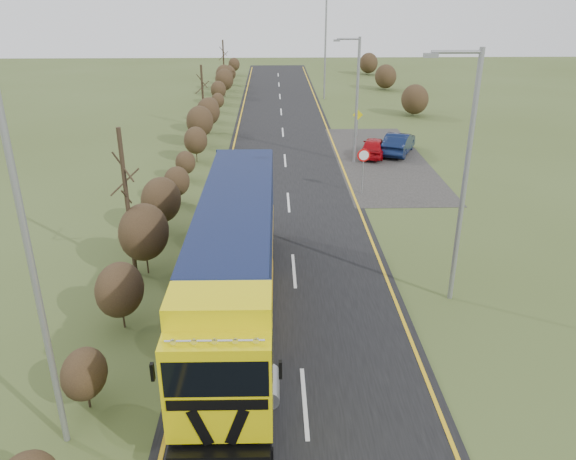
{
  "coord_description": "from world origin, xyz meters",
  "views": [
    {
      "loc": [
        -0.82,
        -16.57,
        10.8
      ],
      "look_at": [
        -0.24,
        4.09,
        1.81
      ],
      "focal_mm": 35.0,
      "sensor_mm": 36.0,
      "label": 1
    }
  ],
  "objects_px": {
    "car_red_hatchback": "(374,147)",
    "streetlight_near": "(463,171)",
    "lorry": "(236,256)",
    "speed_sign": "(363,162)",
    "car_blue_sedan": "(399,143)"
  },
  "relations": [
    {
      "from": "car_blue_sedan",
      "to": "speed_sign",
      "type": "bearing_deg",
      "value": 89.14
    },
    {
      "from": "car_red_hatchback",
      "to": "speed_sign",
      "type": "height_order",
      "value": "speed_sign"
    },
    {
      "from": "car_red_hatchback",
      "to": "car_blue_sedan",
      "type": "bearing_deg",
      "value": -144.92
    },
    {
      "from": "car_red_hatchback",
      "to": "car_blue_sedan",
      "type": "relative_size",
      "value": 0.87
    },
    {
      "from": "lorry",
      "to": "streetlight_near",
      "type": "distance_m",
      "value": 8.3
    },
    {
      "from": "lorry",
      "to": "car_red_hatchback",
      "type": "bearing_deg",
      "value": 68.41
    },
    {
      "from": "car_blue_sedan",
      "to": "lorry",
      "type": "bearing_deg",
      "value": 88.02
    },
    {
      "from": "lorry",
      "to": "speed_sign",
      "type": "xyz_separation_m",
      "value": [
        6.33,
        12.68,
        -0.52
      ]
    },
    {
      "from": "streetlight_near",
      "to": "car_blue_sedan",
      "type": "bearing_deg",
      "value": 83.42
    },
    {
      "from": "car_red_hatchback",
      "to": "speed_sign",
      "type": "xyz_separation_m",
      "value": [
        -1.93,
        -7.61,
        1.19
      ]
    },
    {
      "from": "car_red_hatchback",
      "to": "streetlight_near",
      "type": "distance_m",
      "value": 19.77
    },
    {
      "from": "lorry",
      "to": "speed_sign",
      "type": "relative_size",
      "value": 5.76
    },
    {
      "from": "streetlight_near",
      "to": "speed_sign",
      "type": "xyz_separation_m",
      "value": [
        -1.49,
        11.67,
        -3.14
      ]
    },
    {
      "from": "lorry",
      "to": "car_red_hatchback",
      "type": "relative_size",
      "value": 3.87
    },
    {
      "from": "car_blue_sedan",
      "to": "streetlight_near",
      "type": "relative_size",
      "value": 0.49
    }
  ]
}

